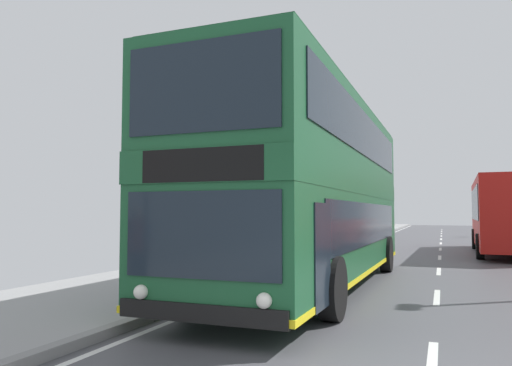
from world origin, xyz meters
TOP-DOWN VIEW (x-y plane):
  - double_decker_bus_main at (-2.71, 7.81)m, footprint 2.86×11.42m
  - background_bus_far_lane at (2.66, 19.80)m, footprint 2.76×9.65m

SIDE VIEW (x-z plane):
  - background_bus_far_lane at x=2.66m, z-range 0.14..3.28m
  - double_decker_bus_main at x=-2.71m, z-range 0.11..4.41m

